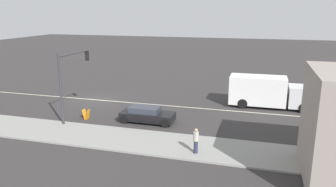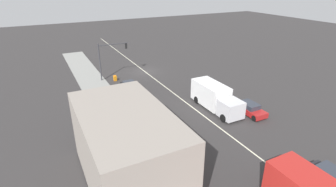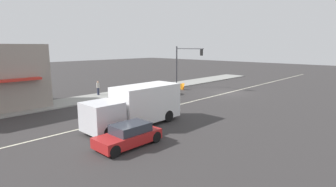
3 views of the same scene
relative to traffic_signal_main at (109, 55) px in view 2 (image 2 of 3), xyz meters
The scene contains 11 objects.
ground_plane 18.38m from the traffic_signal_main, 109.94° to the left, with size 160.00×160.00×0.00m, color #333030.
sidewalk_right 18.03m from the traffic_signal_main, 80.61° to the left, with size 4.00×73.00×0.12m, color gray.
lane_marking_center 7.34m from the traffic_signal_main, 169.65° to the right, with size 0.16×60.00×0.01m, color beige.
building_corner_store 23.13m from the traffic_signal_main, 77.66° to the left, with size 6.63×10.80×5.81m.
traffic_signal_main is the anchor object (origin of this frame).
pedestrian 12.10m from the traffic_signal_main, 70.79° to the left, with size 0.34×0.34×1.63m.
warning_aframe_sign 3.63m from the traffic_signal_main, 112.98° to the left, with size 0.45×0.53×0.84m.
delivery_truck 17.67m from the traffic_signal_main, 118.41° to the left, with size 2.44×7.50×2.87m.
sedan_dark 31.44m from the traffic_signal_main, 105.44° to the left, with size 1.80×4.11×1.41m.
hatchback_red 21.75m from the traffic_signal_main, 121.16° to the left, with size 1.75×3.90×1.31m.
suv_black 6.98m from the traffic_signal_main, 100.51° to the left, with size 1.76×4.33×1.30m.
Camera 2 is at (15.60, 39.11, 14.28)m, focal length 28.00 mm.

